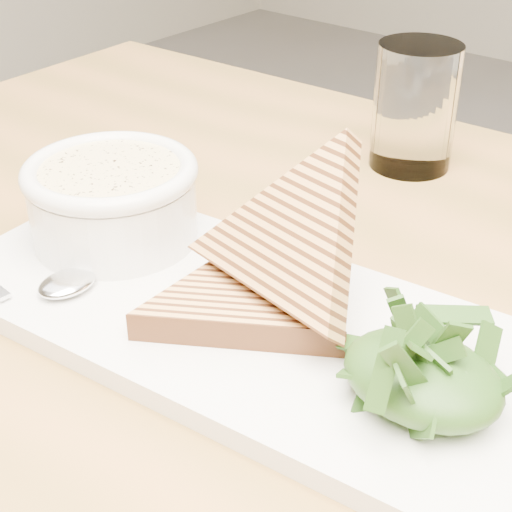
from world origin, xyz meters
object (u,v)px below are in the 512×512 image
Objects in this scene: platter at (238,319)px; glass_near at (415,107)px; soup_bowl at (114,209)px; table_top at (335,354)px.

glass_near is at bearing 98.61° from platter.
soup_bowl is (-0.14, 0.01, 0.03)m from platter.
table_top is 10.26× the size of glass_near.
platter is 3.58× the size of glass_near.
platter is 0.32m from glass_near.
soup_bowl is 1.07× the size of glass_near.
platter is 3.35× the size of soup_bowl.
glass_near reaches higher than soup_bowl.
platter is 0.14m from soup_bowl.
soup_bowl is at bearing -106.91° from glass_near.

